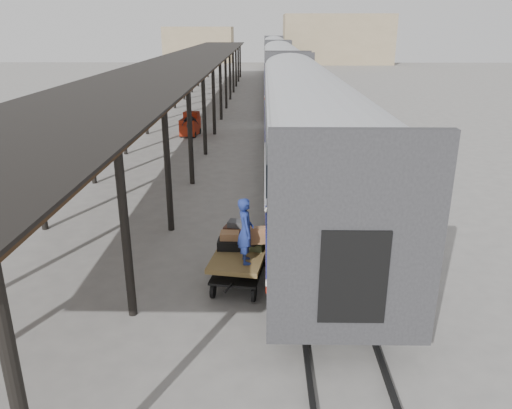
{
  "coord_description": "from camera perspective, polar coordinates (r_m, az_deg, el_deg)",
  "views": [
    {
      "loc": [
        1.61,
        -11.83,
        6.22
      ],
      "look_at": [
        1.42,
        0.73,
        1.7
      ],
      "focal_mm": 35.0,
      "sensor_mm": 36.0,
      "label": 1
    }
  ],
  "objects": [
    {
      "name": "canopy",
      "position": [
        36.24,
        -7.37,
        16.15
      ],
      "size": [
        4.9,
        64.3,
        4.15
      ],
      "color": "#422B19",
      "rests_on": "ground"
    },
    {
      "name": "rails",
      "position": [
        46.27,
        2.89,
        12.13
      ],
      "size": [
        1.54,
        150.0,
        0.12
      ],
      "color": "black",
      "rests_on": "ground"
    },
    {
      "name": "luggage_tug",
      "position": [
        30.26,
        -7.52,
        8.98
      ],
      "size": [
        1.14,
        1.65,
        1.36
      ],
      "rotation": [
        0.0,
        0.0,
        -0.13
      ],
      "color": "maroon",
      "rests_on": "ground"
    },
    {
      "name": "train",
      "position": [
        45.78,
        2.95,
        15.36
      ],
      "size": [
        3.45,
        76.01,
        4.01
      ],
      "color": "silver",
      "rests_on": "ground"
    },
    {
      "name": "suitcase_stack",
      "position": [
        12.91,
        -1.9,
        -3.75
      ],
      "size": [
        1.25,
        1.09,
        0.58
      ],
      "rotation": [
        0.0,
        0.0,
        -0.16
      ],
      "color": "#38383A",
      "rests_on": "baggage_cart"
    },
    {
      "name": "porter",
      "position": [
        11.74,
        -1.2,
        -3.02
      ],
      "size": [
        0.48,
        0.65,
        1.62
      ],
      "primitive_type": "imported",
      "rotation": [
        0.0,
        0.0,
        1.74
      ],
      "color": "navy",
      "rests_on": "baggage_cart"
    },
    {
      "name": "pedestrian",
      "position": [
        29.48,
        -7.52,
        9.05
      ],
      "size": [
        1.02,
        0.65,
        1.61
      ],
      "primitive_type": "imported",
      "rotation": [
        0.0,
        0.0,
        3.44
      ],
      "color": "black",
      "rests_on": "ground"
    },
    {
      "name": "building_left",
      "position": [
        94.6,
        -6.5,
        17.74
      ],
      "size": [
        12.0,
        8.0,
        6.0
      ],
      "primitive_type": "cube",
      "color": "tan",
      "rests_on": "ground"
    },
    {
      "name": "building_far",
      "position": [
        90.7,
        9.17,
        18.17
      ],
      "size": [
        18.0,
        10.0,
        8.0
      ],
      "primitive_type": "cube",
      "color": "tan",
      "rests_on": "ground"
    },
    {
      "name": "ground",
      "position": [
        13.46,
        -6.15,
        -7.85
      ],
      "size": [
        160.0,
        160.0,
        0.0
      ],
      "primitive_type": "plane",
      "color": "slate",
      "rests_on": "ground"
    },
    {
      "name": "baggage_cart",
      "position": [
        12.76,
        -1.7,
        -6.1
      ],
      "size": [
        1.62,
        2.57,
        0.86
      ],
      "rotation": [
        0.0,
        0.0,
        -0.16
      ],
      "color": "brown",
      "rests_on": "ground"
    }
  ]
}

